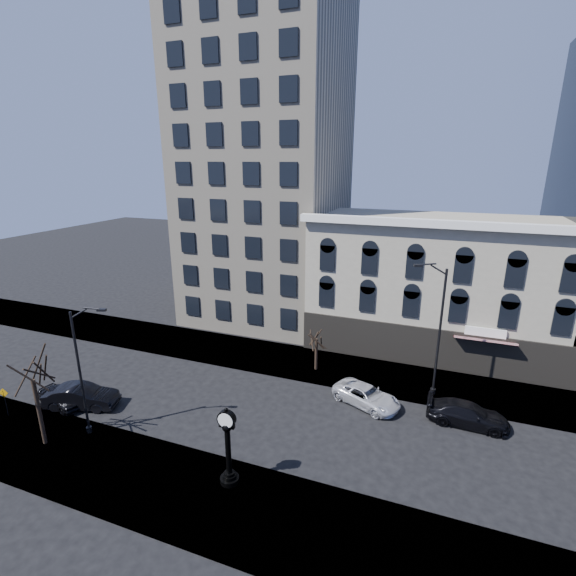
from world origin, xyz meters
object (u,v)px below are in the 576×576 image
at_px(street_lamp_near, 85,338).
at_px(car_near_b, 81,397).
at_px(street_clock, 228,449).
at_px(car_near_a, 61,397).
at_px(warning_sign, 4,397).

height_order(street_lamp_near, car_near_b, street_lamp_near).
distance_m(street_clock, car_near_a, 15.10).
bearing_deg(car_near_b, street_lamp_near, -138.22).
height_order(street_lamp_near, warning_sign, street_lamp_near).
height_order(street_clock, car_near_a, street_clock).
xyz_separation_m(street_clock, street_lamp_near, (-9.88, 0.86, 4.50)).
bearing_deg(street_clock, car_near_b, 164.78).
height_order(street_clock, car_near_b, street_clock).
bearing_deg(car_near_b, street_clock, -120.32).
xyz_separation_m(warning_sign, car_near_b, (3.74, 2.75, -0.74)).
height_order(street_clock, warning_sign, street_clock).
distance_m(street_clock, warning_sign, 17.08).
relative_size(street_clock, car_near_b, 0.92).
relative_size(street_clock, street_lamp_near, 0.53).
distance_m(street_lamp_near, warning_sign, 8.86).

